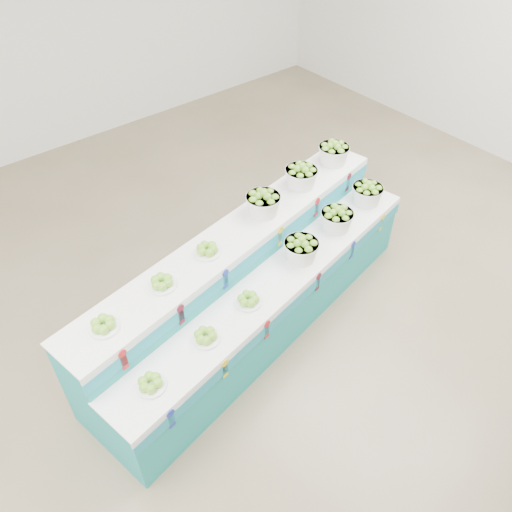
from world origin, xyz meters
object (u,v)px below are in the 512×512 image
at_px(basket_lower_left, 301,249).
at_px(basket_upper_right, 334,153).
at_px(display_stand, 256,284).
at_px(plate_upper_mid, 162,282).

relative_size(basket_lower_left, basket_upper_right, 1.00).
relative_size(display_stand, basket_upper_right, 11.42).
height_order(display_stand, basket_upper_right, basket_upper_right).
xyz_separation_m(basket_lower_left, plate_upper_mid, (-1.31, 0.23, 0.23)).
bearing_deg(basket_lower_left, display_stand, 158.49).
relative_size(basket_lower_left, plate_upper_mid, 1.41).
bearing_deg(basket_upper_right, basket_lower_left, -148.19).
height_order(basket_lower_left, basket_upper_right, basket_upper_right).
distance_m(basket_lower_left, plate_upper_mid, 1.35).
xyz_separation_m(basket_lower_left, basket_upper_right, (1.05, 0.65, 0.30)).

